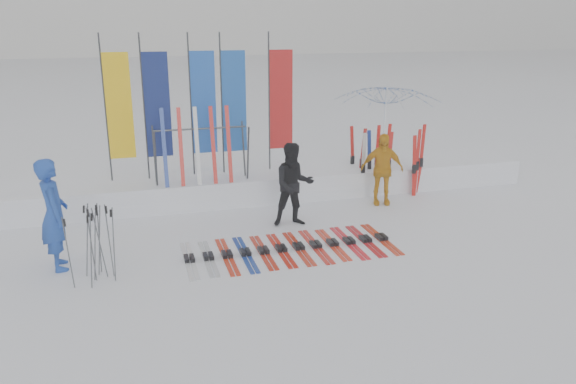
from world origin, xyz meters
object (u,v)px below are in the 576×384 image
object	(u,v)px
person_black	(294,185)
ski_row	(289,248)
person_blue	(54,215)
tent_canopy	(385,130)
ski_rack	(201,147)
person_yellow	(382,169)

from	to	relation	value
person_black	ski_row	distance (m)	1.56
person_blue	person_black	size ratio (longest dim) A/B	1.12
person_black	tent_canopy	size ratio (longest dim) A/B	0.62
person_blue	tent_canopy	size ratio (longest dim) A/B	0.69
ski_rack	person_blue	bearing A→B (deg)	-136.99
tent_canopy	ski_rack	xyz separation A→B (m)	(-5.07, -1.33, 0.14)
ski_row	ski_rack	xyz separation A→B (m)	(-1.17, 2.96, 1.35)
person_blue	ski_rack	distance (m)	3.86
person_blue	ski_rack	size ratio (longest dim) A/B	0.94
person_yellow	tent_canopy	bearing A→B (deg)	78.26
person_black	person_yellow	world-z (taller)	person_black
person_blue	person_black	distance (m)	4.52
person_blue	person_yellow	bearing A→B (deg)	-87.47
ski_row	tent_canopy	bearing A→B (deg)	47.69
tent_canopy	ski_row	xyz separation A→B (m)	(-3.90, -4.29, -1.21)
person_black	person_yellow	xyz separation A→B (m)	(2.32, 0.78, -0.04)
person_blue	ski_rack	world-z (taller)	person_blue
person_blue	person_black	xyz separation A→B (m)	(4.43, 0.91, -0.10)
person_black	ski_rack	world-z (taller)	ski_rack
person_blue	ski_rack	bearing A→B (deg)	-58.57
person_blue	ski_row	size ratio (longest dim) A/B	0.50
ski_row	ski_rack	distance (m)	3.46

